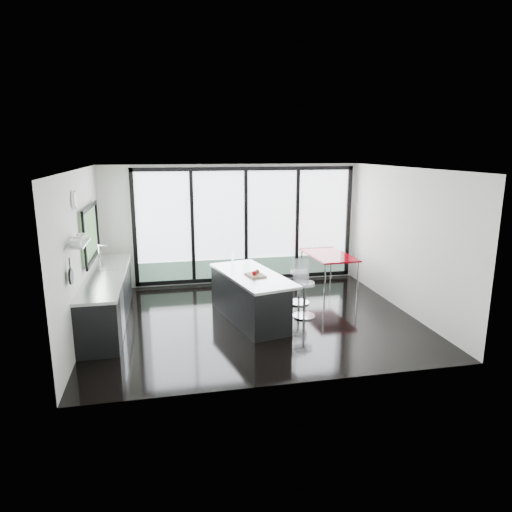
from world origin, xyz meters
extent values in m
cube|color=black|center=(0.00, 0.00, 0.00)|extent=(6.00, 5.00, 0.00)
cube|color=white|center=(0.00, 0.00, 2.80)|extent=(6.00, 5.00, 0.00)
cube|color=silver|center=(0.00, 2.50, 1.40)|extent=(6.00, 0.00, 2.80)
cube|color=white|center=(0.30, 2.47, 1.40)|extent=(5.00, 0.02, 2.50)
cube|color=slate|center=(0.30, 2.43, 0.37)|extent=(5.00, 0.02, 0.44)
cube|color=black|center=(-0.95, 2.43, 1.40)|extent=(0.08, 0.04, 2.50)
cube|color=black|center=(0.30, 2.43, 1.40)|extent=(0.08, 0.04, 2.50)
cube|color=black|center=(1.55, 2.43, 1.40)|extent=(0.08, 0.04, 2.50)
cube|color=silver|center=(0.00, -2.50, 1.40)|extent=(6.00, 0.00, 2.80)
cube|color=silver|center=(-3.00, 0.00, 1.40)|extent=(0.00, 5.00, 2.80)
cube|color=#467041|center=(-2.97, 0.90, 1.60)|extent=(0.02, 1.60, 0.90)
cube|color=#AAADAF|center=(-2.87, -0.85, 1.75)|extent=(0.25, 0.80, 0.03)
cylinder|color=white|center=(-2.97, -0.30, 2.35)|extent=(0.04, 0.30, 0.30)
cylinder|color=black|center=(-2.94, -1.25, 1.35)|extent=(0.03, 0.24, 0.24)
cube|color=silver|center=(3.00, 0.00, 1.40)|extent=(0.00, 5.00, 2.80)
cube|color=black|center=(-2.67, 0.40, 0.43)|extent=(0.65, 3.20, 0.87)
cube|color=#AAADAF|center=(-2.67, 0.40, 0.90)|extent=(0.69, 3.24, 0.05)
cube|color=#AAADAF|center=(-2.67, 0.90, 0.90)|extent=(0.45, 0.48, 0.06)
cylinder|color=silver|center=(-2.82, 0.90, 1.14)|extent=(0.02, 0.02, 0.44)
cube|color=#AAADAF|center=(-2.36, -0.35, 0.42)|extent=(0.03, 0.60, 0.80)
cube|color=black|center=(-0.10, 0.00, 0.42)|extent=(1.18, 2.21, 0.83)
cube|color=#AAADAF|center=(-0.03, 0.01, 0.85)|extent=(1.38, 2.31, 0.05)
cube|color=#9A7756|center=(0.00, -0.12, 0.89)|extent=(0.37, 0.44, 0.03)
sphere|color=#830004|center=(-0.03, -0.18, 0.95)|extent=(0.10, 0.10, 0.09)
sphere|color=brown|center=(0.05, -0.06, 0.95)|extent=(0.10, 0.10, 0.08)
cylinder|color=silver|center=(-0.29, 0.69, 1.01)|extent=(0.08, 0.08, 0.27)
cylinder|color=silver|center=(0.96, -0.08, 0.34)|extent=(0.51, 0.51, 0.69)
cylinder|color=silver|center=(1.09, 0.69, 0.35)|extent=(0.58, 0.58, 0.70)
cube|color=#82000A|center=(2.04, 1.54, 0.41)|extent=(0.95, 1.56, 0.81)
camera|label=1|loc=(-1.60, -7.97, 3.14)|focal=32.00mm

